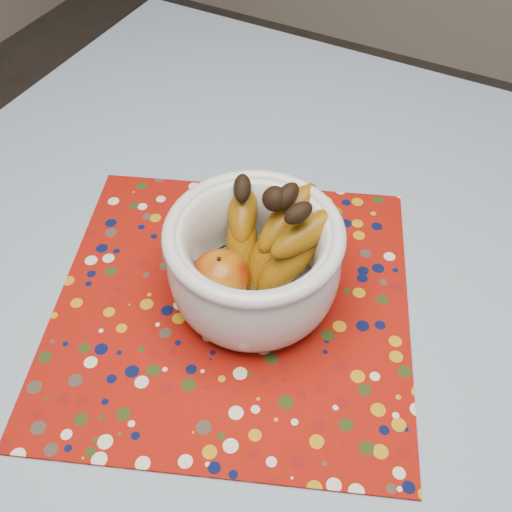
% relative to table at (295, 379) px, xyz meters
% --- Properties ---
extents(table, '(1.20, 1.20, 0.75)m').
position_rel_table_xyz_m(table, '(0.00, 0.00, 0.00)').
color(table, brown).
rests_on(table, ground).
extents(tablecloth, '(1.32, 1.32, 0.01)m').
position_rel_table_xyz_m(tablecloth, '(0.00, 0.00, 0.08)').
color(tablecloth, slate).
rests_on(tablecloth, table).
extents(placemat, '(0.58, 0.58, 0.00)m').
position_rel_table_xyz_m(placemat, '(-0.10, 0.01, 0.09)').
color(placemat, maroon).
rests_on(placemat, tablecloth).
extents(fruit_bowl, '(0.22, 0.22, 0.16)m').
position_rel_table_xyz_m(fruit_bowl, '(-0.08, 0.05, 0.16)').
color(fruit_bowl, silver).
rests_on(fruit_bowl, placemat).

